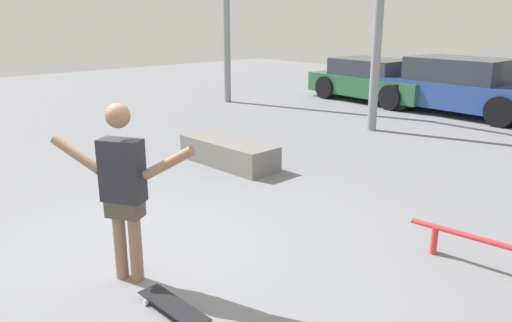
{
  "coord_description": "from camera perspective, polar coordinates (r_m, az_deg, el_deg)",
  "views": [
    {
      "loc": [
        4.45,
        -2.37,
        2.46
      ],
      "look_at": [
        0.16,
        1.48,
        0.77
      ],
      "focal_mm": 35.0,
      "sensor_mm": 36.0,
      "label": 1
    }
  ],
  "objects": [
    {
      "name": "grind_box",
      "position": [
        8.52,
        -3.14,
        0.97
      ],
      "size": [
        1.87,
        0.75,
        0.42
      ],
      "primitive_type": "cube",
      "rotation": [
        0.0,
        0.0,
        0.04
      ],
      "color": "slate",
      "rests_on": "ground_plane"
    },
    {
      "name": "parked_car_blue",
      "position": [
        13.97,
        22.49,
        7.81
      ],
      "size": [
        4.35,
        1.97,
        1.43
      ],
      "rotation": [
        0.0,
        0.0,
        -0.02
      ],
      "color": "#284793",
      "rests_on": "ground_plane"
    },
    {
      "name": "ground_plane",
      "position": [
        5.61,
        -12.67,
        -10.14
      ],
      "size": [
        36.0,
        36.0,
        0.0
      ],
      "primitive_type": "plane",
      "color": "slate"
    },
    {
      "name": "skateboarder",
      "position": [
        4.75,
        -14.94,
        -2.63
      ],
      "size": [
        1.3,
        0.83,
        1.72
      ],
      "rotation": [
        0.0,
        0.0,
        0.54
      ],
      "color": "#8C664C",
      "rests_on": "ground_plane"
    },
    {
      "name": "skateboard",
      "position": [
        4.51,
        -9.42,
        -16.06
      ],
      "size": [
        0.8,
        0.27,
        0.08
      ],
      "rotation": [
        0.0,
        0.0,
        0.04
      ],
      "color": "black",
      "rests_on": "ground_plane"
    },
    {
      "name": "parked_car_green",
      "position": [
        15.39,
        13.43,
        8.96
      ],
      "size": [
        4.1,
        2.18,
        1.23
      ],
      "rotation": [
        0.0,
        0.0,
        -0.08
      ],
      "color": "#28603D",
      "rests_on": "ground_plane"
    }
  ]
}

